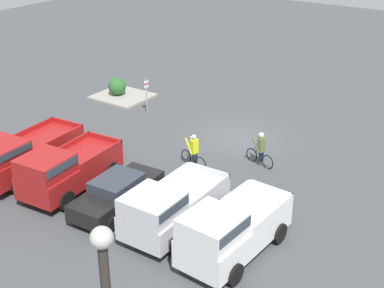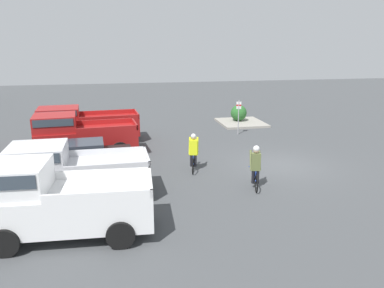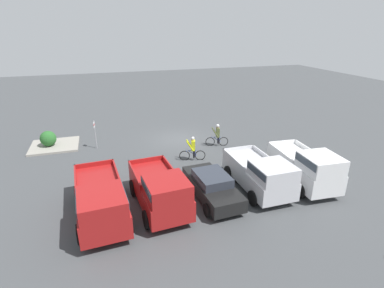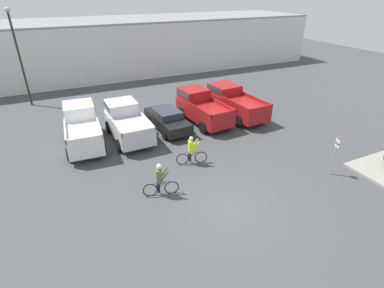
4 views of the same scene
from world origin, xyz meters
name	(u,v)px [view 2 (image 2 of 4)]	position (x,y,z in m)	size (l,w,h in m)	color
ground_plane	(280,165)	(0.00, 0.00, 0.00)	(80.00, 80.00, 0.00)	#424447
pickup_truck_0	(54,199)	(-4.96, 9.36, 1.17)	(2.43, 5.02, 2.29)	white
pickup_truck_1	(70,171)	(-2.19, 9.20, 1.09)	(2.35, 4.88, 2.09)	silver
sedan_0	(80,158)	(0.62, 9.08, 0.73)	(2.12, 4.57, 1.43)	black
pickup_truck_2	(79,134)	(3.39, 9.35, 1.14)	(2.54, 5.06, 2.19)	maroon
pickup_truck_3	(83,124)	(6.19, 9.37, 1.11)	(2.58, 5.63, 2.09)	maroon
cyclist_0	(193,152)	(0.12, 4.15, 0.84)	(1.73, 0.56, 1.72)	black
cyclist_1	(256,166)	(-2.44, 2.19, 0.88)	(1.69, 0.56, 1.74)	black
fire_lane_sign	(239,114)	(6.34, -0.03, 1.32)	(0.10, 0.30, 2.17)	#9E9EA3
curb_island	(241,123)	(9.38, -1.28, 0.07)	(3.42, 3.08, 0.15)	gray
shrub	(239,113)	(9.74, -1.19, 0.72)	(1.15, 1.15, 1.15)	#286028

